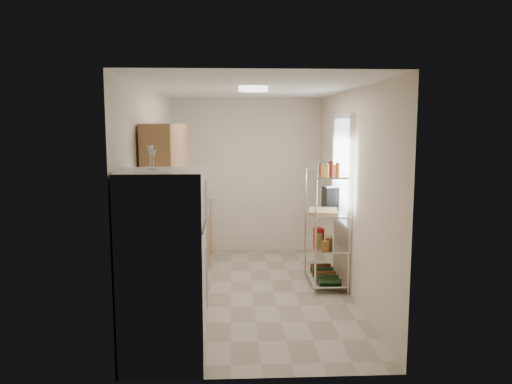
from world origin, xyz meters
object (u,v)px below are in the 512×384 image
rice_cooker (179,214)px  cutting_board (323,211)px  espresso_machine (330,196)px  frying_pan_large (187,210)px  refrigerator (164,268)px

rice_cooker → cutting_board: size_ratio=0.60×
espresso_machine → frying_pan_large: bearing=164.2°
cutting_board → refrigerator: bearing=-131.5°
frying_pan_large → refrigerator: bearing=-72.8°
refrigerator → frying_pan_large: (-0.04, 2.84, 0.04)m
rice_cooker → espresso_machine: bearing=14.0°
refrigerator → cutting_board: size_ratio=3.69×
refrigerator → rice_cooker: size_ratio=6.16×
rice_cooker → espresso_machine: (2.06, 0.51, 0.15)m
cutting_board → espresso_machine: bearing=67.7°
frying_pan_large → cutting_board: cutting_board is taller
refrigerator → rice_cooker: 1.96m
refrigerator → espresso_machine: bearing=51.2°
refrigerator → espresso_machine: size_ratio=5.71×
refrigerator → cutting_board: (1.82, 2.06, 0.14)m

